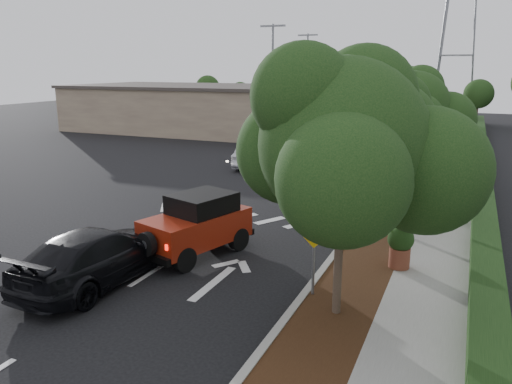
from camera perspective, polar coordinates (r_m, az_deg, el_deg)
The scene contains 19 objects.
ground at distance 15.07m, azimuth -11.72°, elevation -8.92°, with size 120.00×120.00×0.00m, color black.
curb at distance 24.22m, azimuth 14.21°, elevation -0.04°, with size 0.20×70.00×0.15m, color #9E9B93.
planting_strip at distance 24.10m, azimuth 16.55°, elevation -0.31°, with size 1.80×70.00×0.12m, color black.
sidewalk at distance 23.97m, azimuth 21.05°, elevation -0.75°, with size 2.00×70.00×0.12m, color gray.
hedge at distance 23.90m, azimuth 24.46°, elevation -0.28°, with size 0.80×70.00×0.80m, color black.
commercial_building at distance 47.96m, azimuth -7.11°, elevation 9.45°, with size 22.00×12.00×4.00m, color #7C6555.
transmission_tower at distance 59.59m, azimuth 21.32°, elevation 7.57°, with size 7.00×4.00×28.00m, color slate, non-canonical shape.
street_tree_near at distance 12.50m, azimuth 9.11°, elevation -13.84°, with size 3.80×3.80×5.92m, color black, non-canonical shape.
street_tree_mid at distance 18.86m, azimuth 14.44°, elevation -4.32°, with size 3.20×3.20×5.32m, color black, non-canonical shape.
street_tree_far at distance 25.08m, azimuth 16.83°, elevation 0.09°, with size 3.40×3.40×5.62m, color black, non-canonical shape.
light_pole_a at distance 40.46m, azimuth 1.84°, elevation 5.85°, with size 2.00×0.22×9.00m, color slate, non-canonical shape.
light_pole_b at distance 52.01m, azimuth 5.70°, elevation 7.63°, with size 2.00×0.22×9.00m, color slate, non-canonical shape.
red_jeep at distance 15.95m, azimuth -6.37°, elevation -3.61°, with size 2.62×3.98×1.95m.
silver_suv_ahead at distance 25.37m, azimuth 7.98°, elevation 2.52°, with size 2.59×5.62×1.56m, color #A7AAAF.
black_suv_oncoming at distance 14.58m, azimuth -17.61°, elevation -6.90°, with size 2.13×5.24×1.52m, color black.
silver_sedan_oncoming at distance 29.82m, azimuth -0.21°, elevation 4.21°, with size 1.45×4.15×1.37m, color #B2B4BB.
parked_suv at distance 41.10m, azimuth -1.64°, elevation 6.99°, with size 1.70×4.22×1.44m, color #AFB3B7.
speed_hump_sign at distance 12.63m, azimuth 6.66°, elevation -5.24°, with size 1.12×0.16×2.39m.
terracotta_planter at distance 15.08m, azimuth 16.19°, elevation -5.57°, with size 0.76×0.76×1.32m.
Camera 1 is at (8.14, -11.26, 5.83)m, focal length 35.00 mm.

